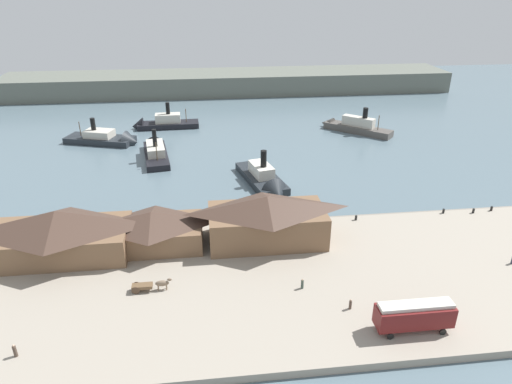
# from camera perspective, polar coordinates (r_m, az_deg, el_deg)

# --- Properties ---
(ground_plane) EXTENTS (320.00, 320.00, 0.00)m
(ground_plane) POSITION_cam_1_polar(r_m,az_deg,el_deg) (89.15, 1.19, -3.11)
(ground_plane) COLOR slate
(quay_promenade) EXTENTS (110.00, 36.00, 1.20)m
(quay_promenade) POSITION_cam_1_polar(r_m,az_deg,el_deg) (70.44, 3.67, -11.13)
(quay_promenade) COLOR #9E9384
(quay_promenade) RESTS_ON ground
(seawall_edge) EXTENTS (110.00, 0.80, 1.00)m
(seawall_edge) POSITION_cam_1_polar(r_m,az_deg,el_deg) (85.78, 1.52, -3.95)
(seawall_edge) COLOR gray
(seawall_edge) RESTS_ON ground
(ferry_shed_east_terminal) EXTENTS (22.29, 11.26, 8.02)m
(ferry_shed_east_terminal) POSITION_cam_1_polar(r_m,az_deg,el_deg) (79.79, -23.62, -4.75)
(ferry_shed_east_terminal) COLOR brown
(ferry_shed_east_terminal) RESTS_ON quay_promenade
(ferry_shed_central_terminal) EXTENTS (16.80, 9.84, 6.31)m
(ferry_shed_central_terminal) POSITION_cam_1_polar(r_m,az_deg,el_deg) (78.10, -12.92, -4.51)
(ferry_shed_central_terminal) COLOR brown
(ferry_shed_central_terminal) RESTS_ON quay_promenade
(ferry_shed_customs_shed) EXTENTS (20.10, 10.31, 8.45)m
(ferry_shed_customs_shed) POSITION_cam_1_polar(r_m,az_deg,el_deg) (76.94, 1.40, -3.37)
(ferry_shed_customs_shed) COLOR brown
(ferry_shed_customs_shed) RESTS_ON quay_promenade
(street_tram) EXTENTS (9.97, 2.93, 4.19)m
(street_tram) POSITION_cam_1_polar(r_m,az_deg,el_deg) (62.92, 19.36, -14.37)
(street_tram) COLOR maroon
(street_tram) RESTS_ON quay_promenade
(horse_cart) EXTENTS (5.80, 1.34, 1.87)m
(horse_cart) POSITION_cam_1_polar(r_m,az_deg,el_deg) (68.66, -13.22, -11.36)
(horse_cart) COLOR brown
(horse_cart) RESTS_ON quay_promenade
(pedestrian_by_tram) EXTENTS (0.39, 0.39, 1.57)m
(pedestrian_by_tram) POSITION_cam_1_polar(r_m,az_deg,el_deg) (65.15, 11.82, -13.72)
(pedestrian_by_tram) COLOR #4C3D33
(pedestrian_by_tram) RESTS_ON quay_promenade
(pedestrian_walking_east) EXTENTS (0.44, 0.44, 1.78)m
(pedestrian_walking_east) POSITION_cam_1_polar(r_m,az_deg,el_deg) (64.20, -28.13, -17.27)
(pedestrian_walking_east) COLOR #4C3D33
(pedestrian_walking_east) RESTS_ON quay_promenade
(pedestrian_near_east_shed) EXTENTS (0.41, 0.41, 1.64)m
(pedestrian_near_east_shed) POSITION_cam_1_polar(r_m,az_deg,el_deg) (67.77, 5.86, -11.47)
(pedestrian_near_east_shed) COLOR #3D4C42
(pedestrian_near_east_shed) RESTS_ON quay_promenade
(mooring_post_west) EXTENTS (0.44, 0.44, 0.90)m
(mooring_post_west) POSITION_cam_1_polar(r_m,az_deg,el_deg) (87.28, 12.51, -3.19)
(mooring_post_west) COLOR black
(mooring_post_west) RESTS_ON quay_promenade
(mooring_post_east) EXTENTS (0.44, 0.44, 0.90)m
(mooring_post_east) POSITION_cam_1_polar(r_m,az_deg,el_deg) (94.88, 22.58, -2.23)
(mooring_post_east) COLOR black
(mooring_post_east) RESTS_ON quay_promenade
(mooring_post_center_west) EXTENTS (0.44, 0.44, 0.90)m
(mooring_post_center_west) POSITION_cam_1_polar(r_m,az_deg,el_deg) (99.90, 27.58, -1.86)
(mooring_post_center_west) COLOR black
(mooring_post_center_west) RESTS_ON quay_promenade
(mooring_post_center_east) EXTENTS (0.44, 0.44, 0.90)m
(mooring_post_center_east) POSITION_cam_1_polar(r_m,az_deg,el_deg) (97.36, 25.75, -2.15)
(mooring_post_center_east) COLOR black
(mooring_post_center_east) RESTS_ON quay_promenade
(ferry_outer_harbor) EXTENTS (19.81, 18.64, 9.04)m
(ferry_outer_harbor) POSITION_cam_1_polar(r_m,az_deg,el_deg) (142.80, 12.00, 8.12)
(ferry_outer_harbor) COLOR #514C47
(ferry_outer_harbor) RESTS_ON ground
(ferry_moored_west) EXTENTS (20.77, 6.60, 9.83)m
(ferry_moored_west) POSITION_cam_1_polar(r_m,az_deg,el_deg) (146.44, -11.99, 8.45)
(ferry_moored_west) COLOR black
(ferry_moored_west) RESTS_ON ground
(ferry_moored_east) EXTENTS (10.76, 21.16, 10.17)m
(ferry_moored_east) POSITION_cam_1_polar(r_m,az_deg,el_deg) (101.63, 1.22, 1.43)
(ferry_moored_east) COLOR #23282D
(ferry_moored_east) RESTS_ON ground
(ferry_departing_north) EXTENTS (8.40, 21.81, 9.98)m
(ferry_departing_north) POSITION_cam_1_polar(r_m,az_deg,el_deg) (123.09, -12.58, 5.17)
(ferry_departing_north) COLOR black
(ferry_departing_north) RESTS_ON ground
(ferry_near_quay) EXTENTS (22.08, 12.64, 9.34)m
(ferry_near_quay) POSITION_cam_1_polar(r_m,az_deg,el_deg) (135.72, -18.04, 6.36)
(ferry_near_quay) COLOR #23282D
(ferry_near_quay) RESTS_ON ground
(far_headland) EXTENTS (180.00, 24.00, 8.00)m
(far_headland) POSITION_cam_1_polar(r_m,az_deg,el_deg) (191.88, -3.39, 13.66)
(far_headland) COLOR #60665B
(far_headland) RESTS_ON ground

